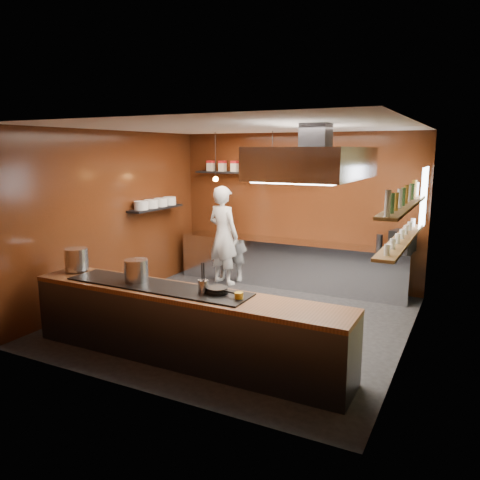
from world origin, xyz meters
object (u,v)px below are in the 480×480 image
Objects in this scene: stockpot_large at (76,259)px; stockpot_small at (136,270)px; extractor_hood at (315,162)px; espresso_machine at (402,241)px; chef at (223,235)px.

stockpot_small is at bearing -3.13° from stockpot_large.
stockpot_small is at bearing -150.48° from extractor_hood.
espresso_machine is (0.80, 2.61, -1.42)m from extractor_hood.
espresso_machine is 3.38m from chef.
espresso_machine is at bearing 72.98° from extractor_hood.
extractor_hood is 1.01× the size of chef.
espresso_machine is (2.85, 3.78, -0.00)m from stockpot_small.
stockpot_small is 4.73m from espresso_machine.
extractor_hood reaches higher than chef.
stockpot_large is 0.17× the size of chef.
extractor_hood is 5.40× the size of espresso_machine.
chef is at bearing -153.42° from espresso_machine.
stockpot_small is at bearing 113.20° from chef.
chef is (-0.49, 3.27, -0.10)m from stockpot_small.
chef is (-2.54, 2.11, -1.52)m from extractor_hood.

